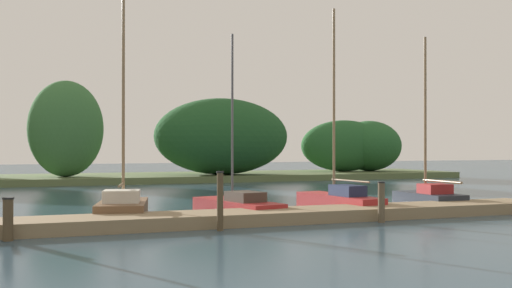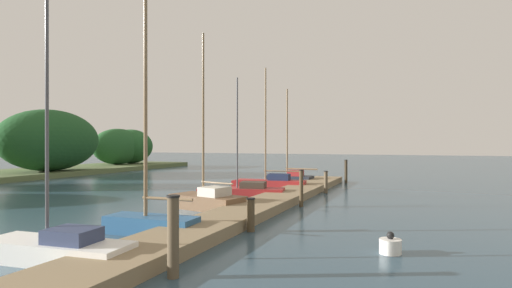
% 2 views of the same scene
% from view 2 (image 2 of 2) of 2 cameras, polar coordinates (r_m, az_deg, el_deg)
% --- Properties ---
extents(dock_pier, '(27.28, 1.80, 0.35)m').
position_cam_2_polar(dock_pier, '(15.27, -0.36, -9.15)').
color(dock_pier, '#847051').
rests_on(dock_pier, ground).
extents(sailboat_1, '(1.37, 3.78, 6.56)m').
position_cam_2_polar(sailboat_1, '(10.27, -26.74, -12.86)').
color(sailboat_1, white).
rests_on(sailboat_1, ground).
extents(sailboat_2, '(1.07, 2.96, 7.08)m').
position_cam_2_polar(sailboat_2, '(12.36, -15.03, -10.08)').
color(sailboat_2, '#285684').
rests_on(sailboat_2, ground).
extents(sailboat_3, '(2.05, 3.46, 7.07)m').
position_cam_2_polar(sailboat_3, '(16.45, -7.09, -7.71)').
color(sailboat_3, brown).
rests_on(sailboat_3, ground).
extents(sailboat_4, '(1.91, 4.32, 5.81)m').
position_cam_2_polar(sailboat_4, '(19.65, -2.13, -6.67)').
color(sailboat_4, maroon).
rests_on(sailboat_4, ground).
extents(sailboat_5, '(1.38, 4.29, 6.90)m').
position_cam_2_polar(sailboat_5, '(22.94, 1.81, -5.48)').
color(sailboat_5, maroon).
rests_on(sailboat_5, ground).
extents(sailboat_6, '(1.35, 3.47, 6.15)m').
position_cam_2_polar(sailboat_6, '(26.35, 4.71, -4.78)').
color(sailboat_6, '#232833').
rests_on(sailboat_6, ground).
extents(mooring_piling_1, '(0.26, 0.26, 1.62)m').
position_cam_2_polar(mooring_piling_1, '(8.26, -11.62, -12.63)').
color(mooring_piling_1, brown).
rests_on(mooring_piling_1, ground).
extents(mooring_piling_2, '(0.27, 0.27, 1.00)m').
position_cam_2_polar(mooring_piling_2, '(12.21, -0.75, -9.93)').
color(mooring_piling_2, '#4C3D28').
rests_on(mooring_piling_2, ground).
extents(mooring_piling_3, '(0.19, 0.19, 1.54)m').
position_cam_2_polar(mooring_piling_3, '(16.89, 6.41, -6.20)').
color(mooring_piling_3, '#4C3D28').
rests_on(mooring_piling_3, ground).
extents(mooring_piling_4, '(0.22, 0.22, 1.17)m').
position_cam_2_polar(mooring_piling_4, '(21.61, 9.83, -5.30)').
color(mooring_piling_4, brown).
rests_on(mooring_piling_4, ground).
extents(mooring_piling_5, '(0.22, 0.22, 1.55)m').
position_cam_2_polar(mooring_piling_5, '(27.07, 12.59, -3.80)').
color(mooring_piling_5, '#3D3323').
rests_on(mooring_piling_5, ground).
extents(channel_buoy_0, '(0.52, 0.52, 0.53)m').
position_cam_2_polar(channel_buoy_0, '(10.43, 18.45, -13.46)').
color(channel_buoy_0, white).
rests_on(channel_buoy_0, ground).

